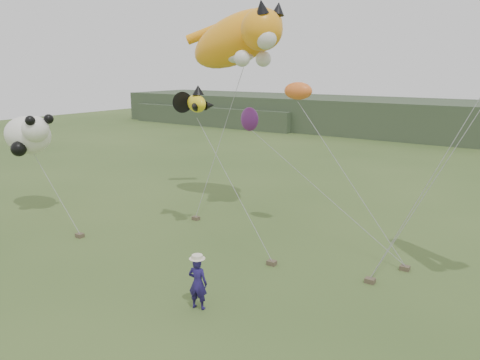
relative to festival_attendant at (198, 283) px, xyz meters
name	(u,v)px	position (x,y,z in m)	size (l,w,h in m)	color
ground	(189,308)	(-0.27, -0.15, -0.88)	(120.00, 120.00, 0.00)	#385123
headland	(429,120)	(-3.38, 44.53, 1.04)	(90.00, 13.00, 4.00)	#2D3D28
festival_attendant	(198,283)	(0.00, 0.00, 0.00)	(0.64, 0.42, 1.76)	#1F1653
sandbag_anchors	(253,250)	(-1.15, 5.01, -0.79)	(13.76, 5.28, 0.18)	brown
cat_kite	(242,38)	(-5.04, 9.84, 8.21)	(7.15, 3.82, 4.17)	orange
fish_kite	(190,102)	(-4.83, 5.49, 5.25)	(2.63, 1.74, 1.27)	yellow
panda_kite	(29,135)	(-13.91, 3.09, 3.35)	(3.51, 2.27, 2.18)	white
misc_kites	(267,109)	(-3.34, 9.66, 4.74)	(5.81, 3.90, 2.83)	orange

